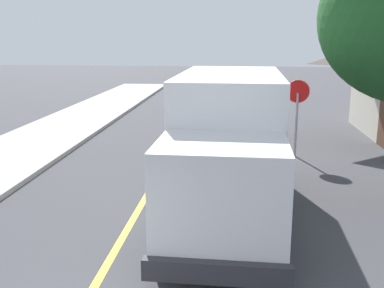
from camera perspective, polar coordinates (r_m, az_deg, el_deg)
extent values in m
cube|color=gold|center=(14.65, -3.59, -2.78)|extent=(0.16, 56.00, 0.01)
cube|color=white|center=(11.35, 4.77, 2.29)|extent=(2.51, 5.05, 2.60)
cube|color=silver|center=(8.08, 3.70, -5.59)|extent=(2.33, 2.05, 1.70)
cube|color=#1E2D3D|center=(7.10, 3.32, -5.07)|extent=(2.04, 0.13, 0.75)
cube|color=#2D2D33|center=(7.51, 3.08, -15.73)|extent=(2.40, 0.26, 0.36)
cylinder|color=black|center=(8.63, 10.80, -11.32)|extent=(0.32, 1.01, 1.00)
cylinder|color=black|center=(8.73, -3.34, -10.80)|extent=(0.32, 1.01, 1.00)
cylinder|color=black|center=(12.90, 9.54, -2.90)|extent=(0.32, 1.01, 1.00)
cylinder|color=black|center=(12.96, 0.23, -2.62)|extent=(0.32, 1.01, 1.00)
cube|color=maroon|center=(17.52, 4.71, 2.05)|extent=(1.92, 4.45, 0.76)
cube|color=#1E2D3D|center=(17.54, 4.74, 4.39)|extent=(1.63, 1.84, 0.64)
cylinder|color=black|center=(16.24, 7.52, -0.11)|extent=(0.24, 0.65, 0.64)
cylinder|color=black|center=(16.22, 1.94, -0.02)|extent=(0.24, 0.65, 0.64)
cylinder|color=black|center=(18.99, 7.03, 1.86)|extent=(0.24, 0.65, 0.64)
cylinder|color=black|center=(18.97, 2.26, 1.94)|extent=(0.24, 0.65, 0.64)
cube|color=silver|center=(23.97, 4.28, 5.11)|extent=(1.88, 4.43, 0.76)
cube|color=#1E2D3D|center=(24.03, 4.32, 6.81)|extent=(1.62, 1.83, 0.64)
cylinder|color=black|center=(22.61, 6.11, 3.73)|extent=(0.23, 0.64, 0.64)
cylinder|color=black|center=(22.68, 2.11, 3.82)|extent=(0.23, 0.64, 0.64)
cylinder|color=black|center=(25.39, 6.20, 4.78)|extent=(0.23, 0.64, 0.64)
cylinder|color=black|center=(25.45, 2.62, 4.86)|extent=(0.23, 0.64, 0.64)
cube|color=#B7B7BC|center=(29.56, 5.58, 6.64)|extent=(1.92, 4.45, 0.76)
cube|color=#1E2D3D|center=(29.63, 5.62, 8.02)|extent=(1.63, 1.84, 0.64)
cylinder|color=black|center=(28.19, 7.08, 5.60)|extent=(0.24, 0.65, 0.64)
cylinder|color=black|center=(28.24, 3.86, 5.69)|extent=(0.24, 0.65, 0.64)
cylinder|color=black|center=(30.98, 7.12, 6.29)|extent=(0.24, 0.65, 0.64)
cylinder|color=black|center=(31.03, 4.18, 6.37)|extent=(0.24, 0.65, 0.64)
cube|color=black|center=(36.21, 5.49, 7.87)|extent=(1.98, 4.47, 0.76)
cube|color=#1E2D3D|center=(36.30, 5.53, 8.99)|extent=(1.66, 1.87, 0.64)
cylinder|color=black|center=(34.82, 6.68, 7.08)|extent=(0.25, 0.65, 0.64)
cylinder|color=black|center=(34.89, 4.06, 7.15)|extent=(0.25, 0.65, 0.64)
cylinder|color=black|center=(37.62, 6.79, 7.53)|extent=(0.25, 0.65, 0.64)
cylinder|color=black|center=(37.69, 4.37, 7.60)|extent=(0.25, 0.65, 0.64)
cylinder|color=gray|center=(16.01, 12.91, 2.32)|extent=(0.08, 0.08, 2.20)
cylinder|color=red|center=(15.86, 13.12, 6.42)|extent=(0.76, 0.03, 0.76)
cylinder|color=white|center=(15.88, 13.11, 6.43)|extent=(0.80, 0.02, 0.80)
cube|color=brown|center=(18.45, 22.90, 2.88)|extent=(0.10, 1.00, 2.10)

